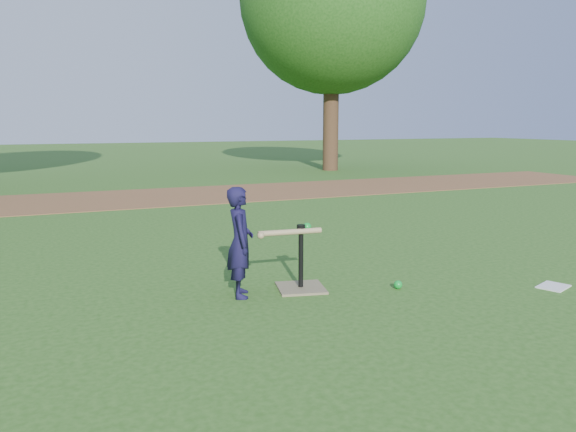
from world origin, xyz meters
name	(u,v)px	position (x,y,z in m)	size (l,w,h in m)	color
ground	(314,301)	(0.00, 0.00, 0.00)	(80.00, 80.00, 0.00)	#285116
dirt_strip	(155,197)	(0.00, 7.50, 0.01)	(24.00, 3.00, 0.01)	brown
child	(240,242)	(-0.54, 0.40, 0.50)	(0.36, 0.24, 0.99)	black
wiffle_ball_ground	(398,285)	(0.88, 0.02, 0.04)	(0.08, 0.08, 0.08)	#0D942A
clipboard	(553,286)	(2.27, -0.53, 0.01)	(0.30, 0.23, 0.01)	silver
batting_tee	(301,278)	(0.04, 0.37, 0.11)	(0.52, 0.52, 0.61)	#796A4D
swing_action	(291,231)	(-0.07, 0.36, 0.56)	(0.63, 0.16, 0.10)	tan
tree_right	(332,0)	(6.50, 12.00, 5.29)	(5.80, 5.80, 8.21)	#382316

